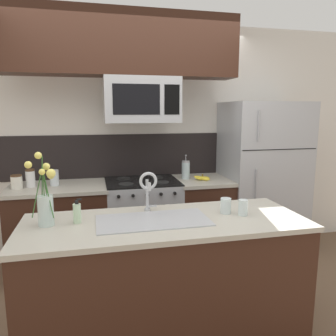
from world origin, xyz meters
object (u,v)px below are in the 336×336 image
Objects in this scene: french_press at (186,170)px; flower_vase at (45,204)px; storage_jar_tall at (17,182)px; stove_range at (143,222)px; microwave at (141,100)px; banana_bunch at (202,178)px; sink_faucet at (148,186)px; storage_jar_short at (54,178)px; spare_glass at (243,207)px; drinking_glass at (226,206)px; refrigerator at (261,179)px; storage_jar_medium at (30,178)px; dish_soap_bottle at (77,213)px.

flower_vase is (-1.30, -1.24, 0.05)m from french_press.
stove_range is at bearing 1.76° from storage_jar_tall.
flower_vase is (-0.80, -1.16, -0.70)m from microwave.
flower_vase reaches higher than banana_bunch.
microwave reaches higher than sink_faucet.
storage_jar_short reaches higher than spare_glass.
storage_jar_short reaches higher than drinking_glass.
storage_jar_tall is 1.22m from flower_vase.
french_press is 0.87× the size of sink_faucet.
french_press is (-0.89, 0.04, 0.14)m from refrigerator.
storage_jar_tall is 0.85× the size of storage_jar_short.
spare_glass is at bearing -3.84° from flower_vase.
storage_jar_tall is 0.34m from storage_jar_short.
banana_bunch is (1.53, -0.09, -0.06)m from storage_jar_short.
microwave is at bearing -170.68° from french_press.
dish_soap_bottle is at bearing -67.56° from storage_jar_medium.
banana_bunch is at bearing -5.29° from stove_range.
sink_faucet is at bearing -96.16° from microwave.
sink_faucet is at bearing 10.11° from flower_vase.
refrigerator is 1.86m from sink_faucet.
dish_soap_bottle is (0.27, -1.20, -0.01)m from storage_jar_short.
banana_bunch is (-0.74, -0.08, 0.06)m from refrigerator.
microwave reaches higher than stove_range.
sink_faucet reaches higher than drinking_glass.
stove_range is 1.22m from storage_jar_medium.
microwave reaches higher than dish_soap_bottle.
storage_jar_short is 0.33× the size of flower_vase.
refrigerator is 12.94× the size of storage_jar_tall.
storage_jar_medium reaches higher than banana_bunch.
storage_jar_medium is 0.37× the size of flower_vase.
microwave reaches higher than spare_glass.
sink_faucet is at bearing -127.27° from banana_bunch.
french_press is at bearing 177.43° from refrigerator.
refrigerator reaches higher than spare_glass.
storage_jar_medium is at bearing 177.72° from banana_bunch.
flower_vase is at bearing -142.31° from banana_bunch.
dish_soap_bottle is (0.49, -1.18, -0.02)m from storage_jar_medium.
dish_soap_bottle reaches higher than storage_jar_tall.
storage_jar_tall is 0.82× the size of dish_soap_bottle.
drinking_glass is at bearing -14.62° from sink_faucet.
drinking_glass is at bearing -43.10° from storage_jar_short.
storage_jar_medium is 1.75m from banana_bunch.
flower_vase reaches higher than sink_faucet.
storage_jar_tall is at bearing -178.74° from refrigerator.
storage_jar_short is 1.34m from sink_faucet.
microwave is at bearing 110.23° from drinking_glass.
french_press reaches higher than storage_jar_medium.
microwave is 6.55× the size of spare_glass.
refrigerator is at bearing 0.24° from storage_jar_medium.
sink_faucet is 0.64× the size of flower_vase.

